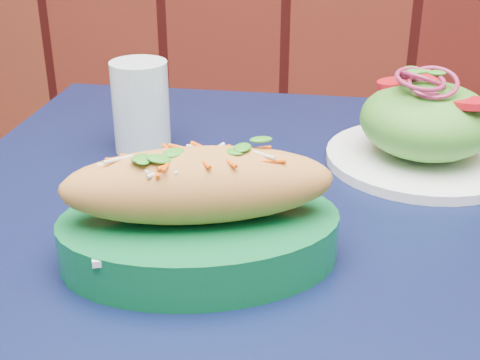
# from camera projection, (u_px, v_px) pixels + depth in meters

# --- Properties ---
(cafe_table) EXTENTS (0.81, 0.81, 0.75)m
(cafe_table) POSITION_uv_depth(u_px,v_px,m) (287.00, 281.00, 0.74)
(cafe_table) COLOR black
(cafe_table) RESTS_ON ground
(banh_mi_basket) EXTENTS (0.29, 0.23, 0.12)m
(banh_mi_basket) POSITION_uv_depth(u_px,v_px,m) (199.00, 214.00, 0.60)
(banh_mi_basket) COLOR #0A5E2D
(banh_mi_basket) RESTS_ON cafe_table
(salad_plate) EXTENTS (0.23, 0.23, 0.12)m
(salad_plate) POSITION_uv_depth(u_px,v_px,m) (426.00, 127.00, 0.80)
(salad_plate) COLOR white
(salad_plate) RESTS_ON cafe_table
(water_glass) EXTENTS (0.07, 0.07, 0.11)m
(water_glass) POSITION_uv_depth(u_px,v_px,m) (141.00, 107.00, 0.83)
(water_glass) COLOR silver
(water_glass) RESTS_ON cafe_table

